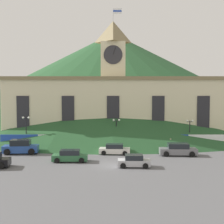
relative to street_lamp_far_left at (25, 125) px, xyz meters
name	(u,v)px	position (x,y,z in m)	size (l,w,h in m)	color
ground_plane	(112,165)	(14.45, -13.03, -3.69)	(160.00, 160.00, 0.00)	#565659
civic_building	(112,106)	(14.45, 7.84, 2.75)	(39.51, 11.74, 24.86)	beige
banner_fence	(112,141)	(14.45, -0.99, -2.58)	(36.78, 0.12, 2.22)	#2347B2
hillside_backdrop	(111,78)	(14.45, 45.42, 9.99)	(104.18, 104.18, 27.36)	#234C28
street_lamp_far_left	(25,125)	(0.00, 0.00, 0.00)	(1.26, 0.36, 5.09)	black
street_lamp_far_right	(115,126)	(14.98, 0.00, -0.25)	(1.26, 0.36, 4.70)	black
street_lamp_right	(188,127)	(27.15, 0.00, -0.32)	(1.26, 0.36, 4.58)	black
car_green_wagon	(69,156)	(8.75, -11.04, -2.97)	(4.65, 2.24, 1.55)	#2D663D
car_white_taxi	(113,149)	(14.63, -6.05, -3.00)	(4.60, 2.33, 1.50)	white
car_silver_hatch	(133,161)	(16.92, -14.04, -3.00)	(3.94, 2.09, 1.50)	#B7B7BC
car_blue_van	(19,147)	(0.73, -5.72, -2.73)	(5.25, 2.71, 2.10)	#284C99
car_gray_pickup	(177,150)	(23.76, -6.99, -2.88)	(5.38, 2.54, 1.75)	slate
pedestrian	(169,144)	(23.51, -2.50, -2.72)	(0.47, 0.47, 1.79)	#282D3D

